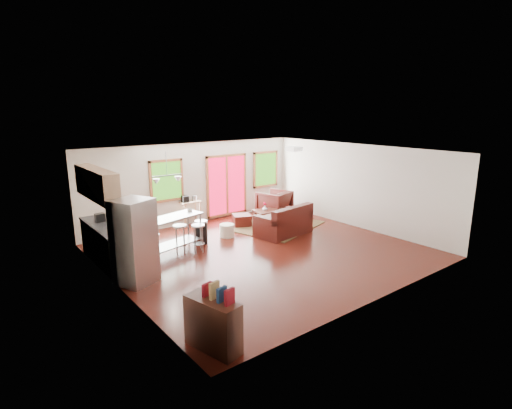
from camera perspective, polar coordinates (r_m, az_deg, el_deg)
floor at (r=10.53m, az=1.01°, el=-6.72°), size 7.50×7.00×0.02m
ceiling at (r=9.93m, az=1.07°, el=7.61°), size 7.50×7.00×0.02m
back_wall at (r=13.01m, az=-8.72°, el=3.02°), size 7.50×0.02×2.60m
left_wall at (r=8.40m, az=-19.40°, el=-3.37°), size 0.02×7.00×2.60m
right_wall at (r=12.80m, az=14.27°, el=2.59°), size 0.02×7.00×2.60m
front_wall at (r=7.84m, az=17.42°, el=-4.40°), size 7.50×0.02×2.60m
window_left at (r=12.49m, az=-12.65°, el=3.35°), size 1.10×0.05×1.30m
french_doors at (r=13.62m, az=-4.18°, el=2.75°), size 1.60×0.05×2.10m
window_right at (r=14.55m, az=1.38°, el=5.07°), size 1.10×0.05×1.30m
rug at (r=12.69m, az=3.20°, el=-3.09°), size 3.09×2.69×0.03m
loveseat at (r=11.82m, az=4.10°, el=-2.64°), size 1.78×1.17×0.89m
coffee_table at (r=13.01m, az=2.13°, el=-1.03°), size 1.19×0.87×0.43m
armchair at (r=13.76m, az=2.61°, el=0.31°), size 1.17×1.13×0.99m
ottoman at (r=12.72m, az=-2.05°, el=-2.25°), size 0.71×0.71×0.36m
pouf at (r=11.65m, az=-4.17°, el=-3.72°), size 0.44×0.44×0.37m
vase at (r=12.97m, az=1.27°, el=-0.46°), size 0.17×0.17×0.29m
book at (r=12.91m, az=3.45°, el=-0.42°), size 0.19×0.10×0.26m
cabinets at (r=10.14m, az=-20.90°, el=-2.86°), size 0.64×2.24×2.30m
refrigerator at (r=8.78m, az=-16.97°, el=-5.10°), size 0.95×0.94×1.83m
island at (r=10.38m, az=-11.65°, el=-3.32°), size 1.66×0.98×0.98m
cup at (r=10.74m, az=-9.45°, el=-0.77°), size 0.16×0.14×0.13m
bar_stool_a at (r=10.11m, az=-14.46°, el=-5.05°), size 0.41×0.41×0.65m
bar_stool_b at (r=10.39m, az=-10.80°, el=-3.93°), size 0.46×0.46×0.75m
bar_stool_c at (r=10.41m, az=-8.26°, el=-3.88°), size 0.44×0.44×0.73m
trash_can at (r=11.11m, az=-7.83°, el=-3.91°), size 0.46×0.46×0.65m
kitchen_cart at (r=12.86m, az=-9.50°, el=-0.03°), size 0.65×0.42×0.97m
bookshelf at (r=6.40m, az=-6.16°, el=-16.52°), size 0.57×0.99×1.09m
ceiling_flush at (r=11.44m, az=5.46°, el=7.92°), size 0.35×0.35×0.12m
pendant_light at (r=10.29m, az=-12.57°, el=3.50°), size 0.80×0.18×0.79m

